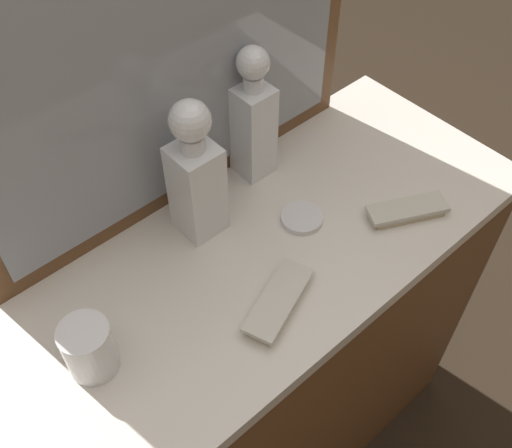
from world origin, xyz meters
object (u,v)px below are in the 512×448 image
object	(u,v)px
crystal_decanter_rear	(196,182)
crystal_tumbler_center	(90,350)
silver_brush_far_right	(278,302)
silver_brush_front	(407,211)
crystal_decanter_far_left	(253,125)
porcelain_dish	(301,218)

from	to	relation	value
crystal_decanter_rear	crystal_tumbler_center	bearing A→B (deg)	-158.62
silver_brush_far_right	crystal_decanter_rear	bearing A→B (deg)	86.24
silver_brush_front	silver_brush_far_right	xyz separation A→B (m)	(-0.34, 0.01, 0.00)
crystal_decanter_far_left	silver_brush_front	size ratio (longest dim) A/B	1.78
crystal_tumbler_center	silver_brush_far_right	bearing A→B (deg)	-20.94
crystal_decanter_rear	porcelain_dish	world-z (taller)	crystal_decanter_rear
silver_brush_front	porcelain_dish	xyz separation A→B (m)	(-0.16, 0.13, -0.01)
silver_brush_front	crystal_decanter_far_left	bearing A→B (deg)	114.65
crystal_decanter_far_left	silver_brush_front	world-z (taller)	crystal_decanter_far_left
silver_brush_far_right	porcelain_dish	size ratio (longest dim) A/B	2.15
crystal_decanter_far_left	porcelain_dish	world-z (taller)	crystal_decanter_far_left
crystal_tumbler_center	crystal_decanter_rear	bearing A→B (deg)	21.38
silver_brush_front	porcelain_dish	distance (m)	0.21
crystal_decanter_rear	silver_brush_far_right	size ratio (longest dim) A/B	1.65
crystal_tumbler_center	porcelain_dish	world-z (taller)	crystal_tumbler_center
crystal_decanter_far_left	silver_brush_front	bearing A→B (deg)	-65.35
crystal_decanter_rear	silver_brush_far_right	xyz separation A→B (m)	(-0.02, -0.24, -0.11)
crystal_decanter_far_left	crystal_decanter_rear	bearing A→B (deg)	-164.61
crystal_decanter_rear	porcelain_dish	size ratio (longest dim) A/B	3.55
crystal_decanter_rear	silver_brush_front	world-z (taller)	crystal_decanter_rear
crystal_decanter_far_left	crystal_decanter_rear	distance (m)	0.19
crystal_decanter_rear	silver_brush_front	xyz separation A→B (m)	(0.32, -0.25, -0.11)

